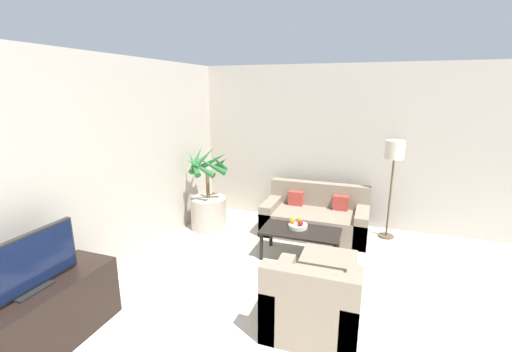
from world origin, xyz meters
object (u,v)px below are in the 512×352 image
at_px(sofa_loveseat, 315,218).
at_px(coffee_table, 300,234).
at_px(fruit_bowl, 298,226).
at_px(ottoman, 328,271).
at_px(apple_red, 300,223).
at_px(apple_green, 300,220).
at_px(television, 27,264).
at_px(armchair, 313,304).
at_px(potted_palm, 208,204).
at_px(tv_console, 37,322).
at_px(floor_lamp, 394,157).
at_px(orange_fruit, 292,220).

xyz_separation_m(sofa_loveseat, coffee_table, (-0.05, -0.92, 0.10)).
distance_m(fruit_bowl, ottoman, 0.90).
relative_size(coffee_table, apple_red, 13.43).
distance_m(sofa_loveseat, apple_green, 0.81).
bearing_deg(apple_red, ottoman, -53.52).
height_order(television, armchair, television).
bearing_deg(potted_palm, armchair, -42.40).
bearing_deg(coffee_table, potted_palm, 162.40).
bearing_deg(tv_console, apple_green, 56.63).
height_order(floor_lamp, coffee_table, floor_lamp).
distance_m(coffee_table, apple_green, 0.22).
relative_size(television, potted_palm, 0.67).
bearing_deg(ottoman, floor_lamp, 68.70).
height_order(floor_lamp, orange_fruit, floor_lamp).
relative_size(apple_red, ottoman, 0.13).
height_order(tv_console, television, television).
bearing_deg(fruit_bowl, television, -124.11).
bearing_deg(coffee_table, apple_green, 107.58).
xyz_separation_m(sofa_loveseat, armchair, (0.38, -2.32, 0.01)).
distance_m(sofa_loveseat, orange_fruit, 0.89).
relative_size(orange_fruit, ottoman, 0.13).
xyz_separation_m(fruit_bowl, armchair, (0.48, -1.47, -0.17)).
relative_size(potted_palm, apple_green, 17.55).
height_order(fruit_bowl, apple_green, apple_green).
relative_size(sofa_loveseat, armchair, 1.88).
xyz_separation_m(sofa_loveseat, ottoman, (0.42, -1.54, -0.05)).
distance_m(sofa_loveseat, coffee_table, 0.93).
bearing_deg(sofa_loveseat, apple_red, -93.87).
distance_m(floor_lamp, fruit_bowl, 1.83).
xyz_separation_m(potted_palm, armchair, (2.12, -1.93, -0.16)).
distance_m(potted_palm, armchair, 2.87).
xyz_separation_m(floor_lamp, orange_fruit, (-1.30, -1.06, -0.79)).
xyz_separation_m(floor_lamp, armchair, (-0.73, -2.55, -1.03)).
height_order(floor_lamp, apple_green, floor_lamp).
bearing_deg(television, sofa_loveseat, 61.65).
relative_size(sofa_loveseat, floor_lamp, 1.06).
height_order(sofa_loveseat, coffee_table, sofa_loveseat).
relative_size(fruit_bowl, armchair, 0.30).
bearing_deg(apple_green, potted_palm, 166.94).
distance_m(potted_palm, apple_red, 1.75).
xyz_separation_m(television, sofa_loveseat, (1.86, 3.44, -0.61)).
xyz_separation_m(apple_red, armchair, (0.44, -1.43, -0.24)).
relative_size(television, armchair, 1.07).
distance_m(television, orange_fruit, 3.12).
bearing_deg(floor_lamp, fruit_bowl, -138.38).
distance_m(coffee_table, fruit_bowl, 0.12).
relative_size(tv_console, sofa_loveseat, 0.89).
distance_m(tv_console, floor_lamp, 4.82).
xyz_separation_m(floor_lamp, coffee_table, (-1.16, -1.15, -0.94)).
relative_size(potted_palm, coffee_table, 1.30).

